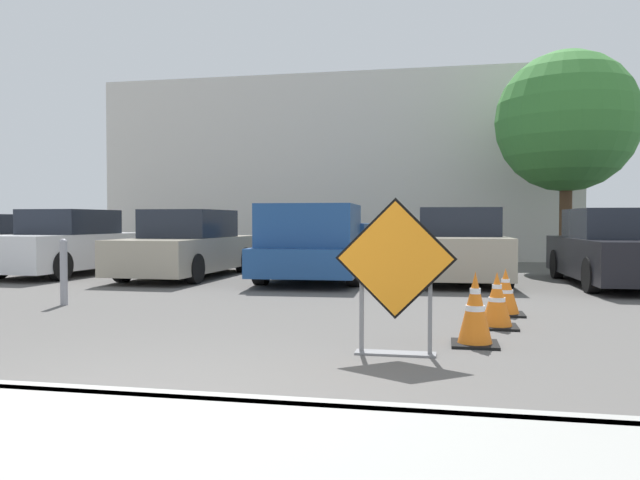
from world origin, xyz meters
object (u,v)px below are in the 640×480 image
Objects in this scene: parked_car_fifth at (614,250)px; bollard_nearest at (64,270)px; parked_car_third at (188,246)px; pickup_truck at (317,246)px; traffic_cone_nearest at (475,309)px; parked_car_second at (68,245)px; traffic_cone_second at (497,301)px; parked_car_fourth at (458,248)px; road_closed_sign at (395,271)px; traffic_cone_third at (505,292)px.

parked_car_fifth reaches higher than bollard_nearest.
parked_car_third is 3.04m from pickup_truck.
traffic_cone_nearest is 11.34m from parked_car_second.
traffic_cone_second is at bearing 74.78° from traffic_cone_nearest.
parked_car_second is 9.08m from parked_car_fourth.
road_closed_sign reaches higher than traffic_cone_nearest.
parked_car_fourth reaches higher than traffic_cone_nearest.
parked_car_fourth is at bearing 90.21° from traffic_cone_nearest.
parked_car_second is 6.07m from pickup_truck.
parked_car_third is at bearing -175.46° from parked_car_second.
traffic_cone_second is at bearing 58.71° from road_closed_sign.
pickup_truck is at bearing -2.55° from parked_car_fifth.
traffic_cone_third is at bearing 2.39° from bollard_nearest.
bollard_nearest is (-2.99, -4.78, -0.20)m from pickup_truck.
pickup_truck is (-2.26, 7.37, -0.08)m from road_closed_sign.
parked_car_third is at bearing -1.57° from parked_car_fourth.
bollard_nearest is at bearing -177.61° from traffic_cone_third.
traffic_cone_second is 1.09m from traffic_cone_third.
parked_car_third is 6.05m from parked_car_fourth.
traffic_cone_third is at bearing 65.75° from road_closed_sign.
road_closed_sign reaches higher than bollard_nearest.
parked_car_third is (-6.08, 6.81, 0.32)m from traffic_cone_nearest.
parked_car_fifth is at bearing 62.62° from road_closed_sign.
pickup_truck reaches higher than parked_car_third.
traffic_cone_second is at bearing 62.09° from parked_car_fifth.
parked_car_fifth is 10.18m from bollard_nearest.
parked_car_third is 4.63× the size of bollard_nearest.
traffic_cone_second is 6.39m from bollard_nearest.
parked_car_second reaches higher than parked_car_fifth.
parked_car_fifth reaches higher than traffic_cone_second.
traffic_cone_second is at bearing -100.63° from traffic_cone_third.
parked_car_second reaches higher than road_closed_sign.
traffic_cone_second is 6.52m from pickup_truck.
parked_car_fourth is (-0.03, 6.89, 0.34)m from traffic_cone_nearest.
parked_car_fifth is (6.04, -0.07, -0.03)m from pickup_truck.
parked_car_third reaches higher than road_closed_sign.
parked_car_second is at bearing 154.69° from traffic_cone_third.
pickup_truck is (-3.35, 5.58, 0.41)m from traffic_cone_second.
traffic_cone_nearest is 9.13m from parked_car_third.
traffic_cone_third is 0.14× the size of parked_car_third.
parked_car_fourth is (3.01, 0.17, -0.02)m from pickup_truck.
traffic_cone_nearest is at bearing 87.85° from parked_car_fourth.
bollard_nearest is at bearing 162.17° from traffic_cone_nearest.
traffic_cone_third is at bearing 58.83° from parked_car_fifth.
traffic_cone_third is 10.64m from parked_car_second.
bollard_nearest is (3.08, -4.82, -0.18)m from parked_car_second.
traffic_cone_second is 0.12× the size of pickup_truck.
parked_car_fifth reaches higher than traffic_cone_third.
road_closed_sign is at bearing 104.54° from pickup_truck.
traffic_cone_third is 5.75m from pickup_truck.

